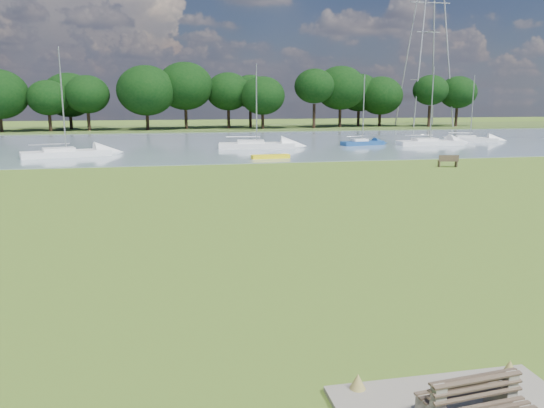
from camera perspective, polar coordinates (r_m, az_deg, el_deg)
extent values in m
plane|color=olive|center=(22.34, 1.51, -2.65)|extent=(220.00, 220.00, 0.00)
cube|color=gray|center=(63.54, -6.99, 6.46)|extent=(220.00, 40.00, 0.10)
cube|color=#4C6626|center=(93.40, -8.45, 7.99)|extent=(220.00, 20.00, 0.40)
cube|color=gray|center=(9.47, 17.45, -19.34)|extent=(0.22, 0.19, 0.51)
cube|color=gray|center=(10.43, 24.05, -19.15)|extent=(0.30, 0.99, 0.41)
cube|color=gray|center=(10.25, 24.22, -17.34)|extent=(0.22, 0.19, 0.51)
cube|color=brown|center=(9.73, 21.32, -17.90)|extent=(1.68, 0.28, 0.41)
cube|color=brown|center=(10.12, 19.81, -18.38)|extent=(1.70, 0.53, 0.04)
cube|color=brown|center=(9.83, 20.76, -17.54)|extent=(1.68, 0.28, 0.41)
cube|color=brown|center=(43.99, 17.52, 4.13)|extent=(0.18, 0.48, 0.48)
cube|color=brown|center=(44.41, 19.20, 4.09)|extent=(0.18, 0.48, 0.48)
cube|color=brown|center=(44.17, 18.38, 4.42)|extent=(1.62, 0.78, 0.05)
cube|color=brown|center=(43.94, 18.49, 4.71)|extent=(1.54, 0.37, 0.47)
cube|color=yellow|center=(47.41, -0.16, 5.13)|extent=(3.49, 1.08, 0.34)
cylinder|color=#9EA0A2|center=(99.65, 15.83, 17.57)|extent=(0.26, 0.26, 33.16)
cylinder|color=#9EA0A2|center=(102.01, 18.50, 17.27)|extent=(0.26, 0.26, 33.16)
cylinder|color=#9EA0A2|center=(104.20, 14.51, 17.35)|extent=(0.26, 0.26, 33.16)
cylinder|color=#9EA0A2|center=(106.46, 17.09, 17.09)|extent=(0.26, 0.26, 33.16)
cube|color=#9EA0A2|center=(103.71, 16.65, 20.05)|extent=(7.63, 0.16, 0.16)
cylinder|color=black|center=(91.01, -23.12, 8.38)|extent=(0.47, 0.47, 3.60)
ellipsoid|color=black|center=(90.95, -23.34, 11.15)|extent=(6.61, 6.61, 5.62)
cylinder|color=black|center=(89.87, -18.71, 8.75)|extent=(0.47, 0.47, 3.87)
ellipsoid|color=black|center=(89.82, -18.90, 11.77)|extent=(7.55, 7.55, 6.42)
cylinder|color=black|center=(89.29, -14.18, 8.73)|extent=(0.47, 0.47, 3.06)
ellipsoid|color=black|center=(89.21, -14.30, 11.12)|extent=(8.49, 8.49, 7.22)
cylinder|color=black|center=(89.23, -9.64, 9.00)|extent=(0.47, 0.47, 3.33)
ellipsoid|color=black|center=(89.16, -9.73, 11.61)|extent=(6.61, 6.61, 5.62)
cylinder|color=black|center=(89.73, -5.12, 9.21)|extent=(0.47, 0.47, 3.60)
ellipsoid|color=black|center=(89.66, -5.17, 12.02)|extent=(7.55, 7.55, 6.42)
cylinder|color=black|center=(90.76, -0.66, 9.37)|extent=(0.47, 0.47, 3.87)
ellipsoid|color=black|center=(90.71, -0.67, 12.36)|extent=(8.49, 8.49, 7.22)
cylinder|color=black|center=(92.33, 3.66, 9.13)|extent=(0.47, 0.47, 3.06)
ellipsoid|color=black|center=(92.25, 3.69, 11.45)|extent=(6.61, 6.61, 5.62)
cylinder|color=black|center=(94.37, 7.83, 9.18)|extent=(0.47, 0.47, 3.33)
ellipsoid|color=black|center=(94.30, 7.90, 11.65)|extent=(7.55, 7.55, 6.42)
cylinder|color=black|center=(96.88, 11.80, 9.18)|extent=(0.47, 0.47, 3.60)
ellipsoid|color=black|center=(96.82, 11.90, 11.78)|extent=(8.49, 8.49, 7.22)
cylinder|color=black|center=(99.82, 15.55, 9.15)|extent=(0.47, 0.47, 3.87)
ellipsoid|color=black|center=(99.77, 15.69, 11.86)|extent=(6.61, 6.61, 5.62)
cylinder|color=black|center=(103.17, 19.05, 8.78)|extent=(0.47, 0.47, 3.06)
ellipsoid|color=black|center=(103.10, 19.19, 10.85)|extent=(7.55, 7.55, 6.42)
cube|color=white|center=(70.45, 20.53, 6.61)|extent=(6.58, 4.13, 0.64)
cube|color=white|center=(70.35, 20.14, 6.95)|extent=(2.61, 2.16, 0.41)
cylinder|color=#A5A8AD|center=(70.28, 20.76, 9.78)|extent=(0.11, 0.11, 7.55)
cube|color=navy|center=(61.40, 9.70, 6.56)|extent=(5.18, 2.37, 0.66)
cube|color=white|center=(61.15, 9.39, 6.93)|extent=(1.94, 1.43, 0.43)
cylinder|color=#A5A8AD|center=(61.20, 9.82, 10.12)|extent=(0.11, 0.11, 7.34)
cube|color=white|center=(57.21, -1.65, 6.43)|extent=(8.31, 3.31, 0.77)
cube|color=white|center=(57.15, -2.31, 6.88)|extent=(3.04, 2.14, 0.49)
cylinder|color=#A5A8AD|center=(57.00, -1.68, 10.73)|extent=(0.13, 0.13, 8.27)
cube|color=white|center=(52.50, -21.25, 5.20)|extent=(8.05, 4.35, 0.75)
cube|color=white|center=(52.39, -21.96, 5.64)|extent=(3.09, 2.43, 0.48)
cylinder|color=#A5A8AD|center=(52.26, -21.63, 10.41)|extent=(0.13, 0.13, 9.25)
cube|color=white|center=(63.37, 16.60, 6.42)|extent=(7.45, 2.09, 0.71)
cube|color=white|center=(63.07, 16.14, 6.82)|extent=(2.61, 1.64, 0.46)
cylinder|color=#A5A8AD|center=(63.18, 16.82, 10.26)|extent=(0.12, 0.12, 8.18)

